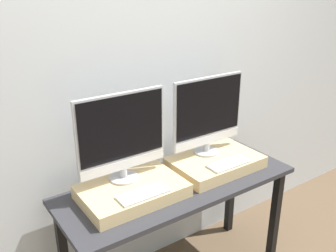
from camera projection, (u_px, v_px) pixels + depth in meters
The scene contains 8 objects.
wall_back at pixel (146, 83), 2.33m from camera, with size 8.00×0.04×2.60m.
workbench at pixel (178, 197), 2.29m from camera, with size 1.47×0.56×0.76m.
wooden_riser_left at pixel (132, 191), 2.09m from camera, with size 0.57×0.37×0.08m.
monitor_left at pixel (122, 135), 2.05m from camera, with size 0.53×0.17×0.51m.
keyboard_left at pixel (143, 194), 1.98m from camera, with size 0.28×0.11×0.01m.
wooden_riser_right at pixel (215, 163), 2.42m from camera, with size 0.57×0.37×0.08m.
monitor_right at pixel (208, 114), 2.37m from camera, with size 0.53×0.17×0.51m.
keyboard_right at pixel (229, 163), 2.31m from camera, with size 0.28×0.11×0.01m.
Camera 1 is at (-1.17, -1.31, 1.91)m, focal length 40.00 mm.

